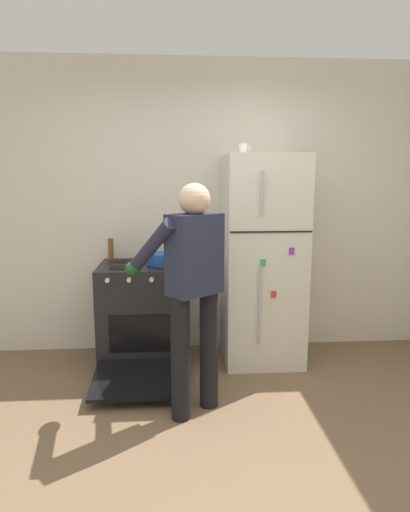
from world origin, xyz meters
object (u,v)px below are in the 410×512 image
person_cook (191,278)px  red_pot (161,259)px  coffee_mug (243,149)px  refrigerator (262,260)px  stove_range (144,315)px  pepper_mill (111,249)px

person_cook → red_pot: size_ratio=4.65×
coffee_mug → refrigerator: bearing=-15.8°
stove_range → pepper_mill: (-0.30, 0.22, 0.56)m
red_pot → pepper_mill: bearing=151.5°
stove_range → person_cook: size_ratio=0.75×
refrigerator → stove_range: size_ratio=1.52×
red_pot → coffee_mug: bearing=8.0°
refrigerator → stove_range: refrigerator is taller
pepper_mill → person_cook: bearing=-57.9°
coffee_mug → pepper_mill: size_ratio=0.56×
refrigerator → coffee_mug: (-0.18, 0.05, 0.96)m
pepper_mill → red_pot: bearing=-28.5°
refrigerator → person_cook: (-0.67, -0.89, 0.05)m
person_cook → coffee_mug: 1.40m
pepper_mill → coffee_mug: bearing=-7.3°
coffee_mug → pepper_mill: (-1.18, 0.15, -0.88)m
person_cook → refrigerator: bearing=53.1°
stove_range → red_pot: bearing=-11.4°
stove_range → coffee_mug: coffee_mug is taller
refrigerator → coffee_mug: 0.98m
person_cook → coffee_mug: size_ratio=14.28×
refrigerator → pepper_mill: 1.37m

